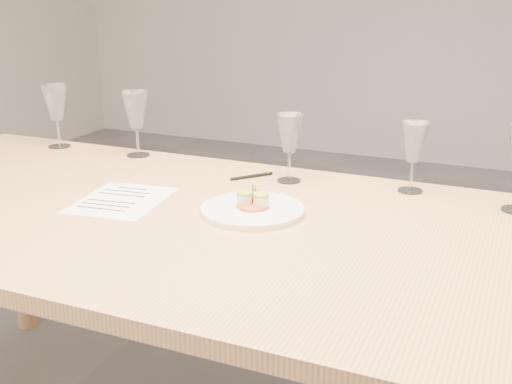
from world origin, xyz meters
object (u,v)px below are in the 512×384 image
at_px(wine_glass_0, 55,104).
at_px(wine_glass_1, 136,111).
at_px(recipe_sheet, 121,200).
at_px(wine_glass_2, 290,135).
at_px(wine_glass_3, 414,144).
at_px(ballpoint_pen, 252,176).
at_px(dining_table, 232,247).
at_px(dinner_plate, 253,209).

bearing_deg(wine_glass_0, wine_glass_1, 1.58).
xyz_separation_m(recipe_sheet, wine_glass_2, (0.35, 0.34, 0.14)).
bearing_deg(wine_glass_3, ballpoint_pen, -172.88).
xyz_separation_m(ballpoint_pen, wine_glass_0, (-0.77, 0.07, 0.15)).
xyz_separation_m(recipe_sheet, wine_glass_3, (0.69, 0.38, 0.14)).
height_order(recipe_sheet, wine_glass_3, wine_glass_3).
height_order(ballpoint_pen, wine_glass_3, wine_glass_3).
height_order(dining_table, recipe_sheet, recipe_sheet).
height_order(dinner_plate, ballpoint_pen, dinner_plate).
bearing_deg(recipe_sheet, wine_glass_1, 110.27).
bearing_deg(recipe_sheet, ballpoint_pen, 46.84).
bearing_deg(wine_glass_0, recipe_sheet, -36.60).
height_order(recipe_sheet, wine_glass_1, wine_glass_1).
xyz_separation_m(wine_glass_0, wine_glass_1, (0.32, 0.01, -0.00)).
bearing_deg(dining_table, recipe_sheet, 176.26).
distance_m(dining_table, wine_glass_1, 0.73).
bearing_deg(wine_glass_2, wine_glass_3, 7.58).
bearing_deg(wine_glass_2, wine_glass_0, 176.16).
distance_m(recipe_sheet, wine_glass_2, 0.50).
relative_size(recipe_sheet, wine_glass_0, 1.37).
relative_size(dinner_plate, wine_glass_0, 1.19).
xyz_separation_m(dining_table, wine_glass_3, (0.35, 0.41, 0.20)).
bearing_deg(dinner_plate, dining_table, -110.18).
bearing_deg(ballpoint_pen, dining_table, -124.74).
bearing_deg(wine_glass_2, dinner_plate, -87.35).
xyz_separation_m(dinner_plate, ballpoint_pen, (-0.13, 0.28, -0.01)).
bearing_deg(dinner_plate, wine_glass_0, 158.71).
distance_m(wine_glass_2, wine_glass_3, 0.34).
xyz_separation_m(ballpoint_pen, wine_glass_1, (-0.45, 0.08, 0.15)).
relative_size(recipe_sheet, wine_glass_1, 1.39).
bearing_deg(wine_glass_1, wine_glass_3, -1.44).
distance_m(dining_table, dinner_plate, 0.11).
height_order(dinner_plate, recipe_sheet, dinner_plate).
distance_m(wine_glass_1, wine_glass_2, 0.57).
relative_size(dinner_plate, wine_glass_1, 1.21).
relative_size(wine_glass_0, wine_glass_1, 1.02).
bearing_deg(ballpoint_pen, wine_glass_1, 119.17).
bearing_deg(dinner_plate, ballpoint_pen, 114.41).
relative_size(dining_table, wine_glass_2, 12.18).
distance_m(recipe_sheet, wine_glass_1, 0.48).
bearing_deg(wine_glass_3, wine_glass_2, -172.42).
bearing_deg(dinner_plate, wine_glass_1, 148.11).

